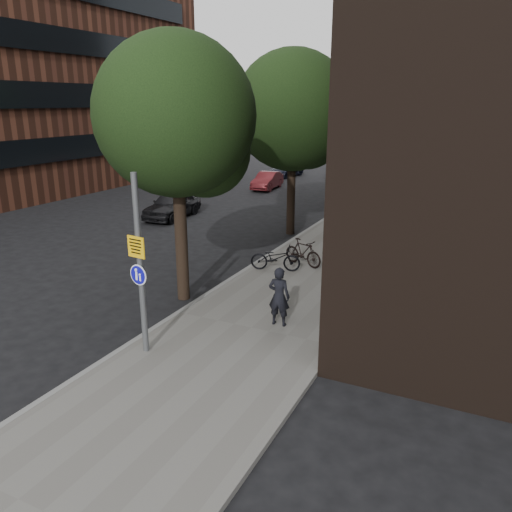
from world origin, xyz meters
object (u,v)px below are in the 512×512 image
Objects in this scene: pedestrian at (279,296)px; parked_car_near at (172,205)px; signpost at (140,265)px; parked_bike_facade_near at (378,253)px.

pedestrian is 13.89m from parked_car_near.
signpost is 1.05× the size of parked_car_near.
parked_car_near is (-7.81, 12.25, -1.54)m from signpost.
signpost is 2.65× the size of pedestrian.
signpost is at bearing 46.82° from pedestrian.
pedestrian is 0.92× the size of parked_bike_facade_near.
pedestrian is 6.14m from parked_bike_facade_near.
pedestrian is at bearing 160.53° from parked_bike_facade_near.
pedestrian reaches higher than parked_bike_facade_near.
parked_bike_facade_near is at bearing -22.68° from parked_car_near.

